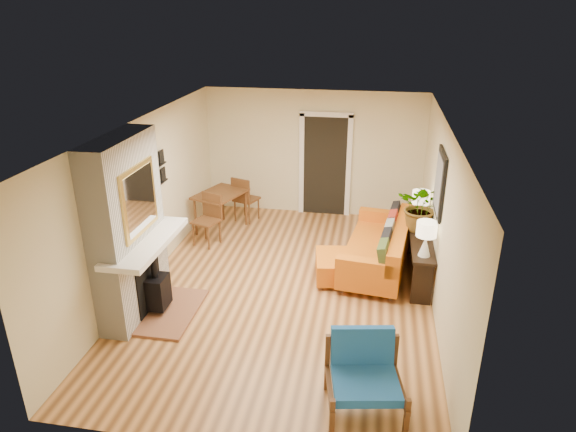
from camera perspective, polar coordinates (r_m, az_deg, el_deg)
name	(u,v)px	position (r m, az deg, el deg)	size (l,w,h in m)	color
room_shell	(340,166)	(10.07, 5.82, 5.51)	(6.50, 6.50, 6.50)	tan
fireplace	(131,233)	(7.42, -17.10, -1.84)	(1.09, 1.68, 2.60)	white
sofa	(382,247)	(8.76, 10.40, -3.46)	(1.24, 2.34, 0.88)	silver
ottoman	(341,266)	(8.39, 5.94, -5.57)	(0.92, 0.92, 0.41)	silver
blue_chair	(364,370)	(5.93, 8.46, -16.53)	(0.95, 0.94, 0.86)	brown
dining_table	(224,201)	(10.03, -7.15, 1.66)	(1.16, 1.80, 0.95)	brown
console_table	(420,245)	(8.54, 14.46, -3.14)	(0.34, 1.85, 0.72)	black
lamp_near	(426,235)	(7.73, 15.10, -2.03)	(0.30, 0.30, 0.54)	white
lamp_far	(421,202)	(8.96, 14.51, 1.48)	(0.30, 0.30, 0.54)	white
houseplant	(422,207)	(8.56, 14.65, 1.01)	(0.74, 0.64, 0.82)	#1E5919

